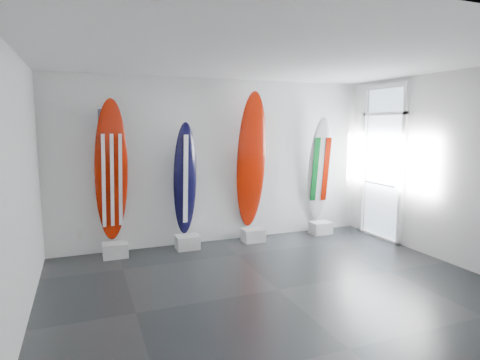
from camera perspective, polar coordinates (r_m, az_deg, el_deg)
name	(u,v)px	position (r m, az deg, el deg)	size (l,w,h in m)	color
floor	(278,290)	(5.60, 5.41, -15.13)	(6.00, 6.00, 0.00)	black
ceiling	(281,57)	(5.22, 5.86, 16.82)	(6.00, 6.00, 0.00)	white
wall_back	(218,161)	(7.50, -3.06, 2.63)	(6.00, 6.00, 0.00)	white
wall_front	(440,222)	(3.21, 26.32, -5.27)	(6.00, 6.00, 0.00)	white
wall_left	(15,192)	(4.69, -29.17, -1.53)	(5.00, 5.00, 0.00)	white
wall_right	(453,169)	(7.08, 27.84, 1.41)	(5.00, 5.00, 0.00)	white
display_block_usa	(115,250)	(7.09, -17.17, -9.41)	(0.40, 0.30, 0.24)	silver
surfboard_usa	(111,172)	(6.93, -17.66, 1.13)	(0.54, 0.08, 2.37)	#8A1102
display_block_navy	(188,242)	(7.27, -7.40, -8.69)	(0.40, 0.30, 0.24)	silver
surfboard_navy	(185,179)	(7.13, -7.75, 0.12)	(0.45, 0.08, 1.98)	black
display_block_swiss	(253,235)	(7.65, 1.86, -7.78)	(0.40, 0.30, 0.24)	silver
surfboard_swiss	(251,161)	(7.49, 1.61, 2.67)	(0.58, 0.08, 2.55)	#8A1102
display_block_italy	(321,228)	(8.33, 11.29, -6.64)	(0.40, 0.30, 0.24)	silver
surfboard_italy	(319,170)	(8.20, 11.13, 1.42)	(0.48, 0.08, 2.11)	silver
wall_outlet	(80,235)	(7.31, -21.65, -7.23)	(0.09, 0.02, 0.13)	silver
glass_door	(382,164)	(8.15, 19.44, 2.08)	(0.12, 1.16, 2.85)	white
balcony	(432,207)	(9.20, 25.48, -3.45)	(2.80, 2.20, 1.20)	slate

